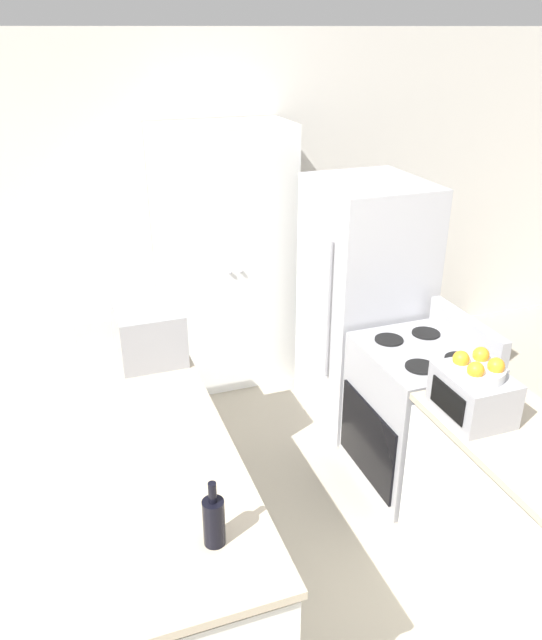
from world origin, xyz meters
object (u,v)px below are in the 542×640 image
(refrigerator, at_px, (363,304))
(fruit_bowl, at_px, (477,368))
(stove, at_px, (416,413))
(toaster_oven, at_px, (473,395))
(pantry_cabinet, at_px, (225,260))
(microwave, at_px, (149,330))
(wine_bottle, at_px, (214,520))

(refrigerator, relative_size, fruit_bowl, 6.69)
(stove, xyz_separation_m, refrigerator, (0.02, 0.79, 0.40))
(refrigerator, height_order, toaster_oven, refrigerator)
(pantry_cabinet, height_order, refrigerator, pantry_cabinet)
(refrigerator, height_order, microwave, refrigerator)
(wine_bottle, height_order, fruit_bowl, fruit_bowl)
(refrigerator, bearing_deg, toaster_oven, -96.83)
(wine_bottle, xyz_separation_m, toaster_oven, (1.38, 0.38, 0.01))
(refrigerator, height_order, wine_bottle, refrigerator)
(stove, bearing_deg, wine_bottle, -145.90)
(stove, bearing_deg, fruit_bowl, -103.57)
(stove, distance_m, wine_bottle, 1.93)
(microwave, relative_size, wine_bottle, 1.75)
(stove, xyz_separation_m, toaster_oven, (-0.15, -0.65, 0.55))
(fruit_bowl, bearing_deg, stove, 76.43)
(stove, xyz_separation_m, fruit_bowl, (-0.16, -0.66, 0.71))
(pantry_cabinet, xyz_separation_m, toaster_oven, (0.58, -2.25, 0.01))
(pantry_cabinet, xyz_separation_m, microwave, (-0.76, -1.11, 0.05))
(toaster_oven, xyz_separation_m, fruit_bowl, (-0.01, -0.01, 0.16))
(microwave, xyz_separation_m, fruit_bowl, (1.34, -1.15, 0.12))
(refrigerator, distance_m, wine_bottle, 2.40)
(refrigerator, xyz_separation_m, toaster_oven, (-0.17, -1.45, 0.15))
(wine_bottle, xyz_separation_m, fruit_bowl, (1.37, 0.37, 0.17))
(toaster_oven, bearing_deg, microwave, 139.72)
(fruit_bowl, bearing_deg, microwave, 139.29)
(wine_bottle, height_order, toaster_oven, wine_bottle)
(stove, relative_size, toaster_oven, 2.90)
(refrigerator, xyz_separation_m, wine_bottle, (-1.55, -1.83, 0.14))
(refrigerator, height_order, fruit_bowl, refrigerator)
(microwave, xyz_separation_m, wine_bottle, (-0.03, -1.53, -0.05))
(pantry_cabinet, relative_size, wine_bottle, 7.36)
(stove, height_order, microwave, microwave)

